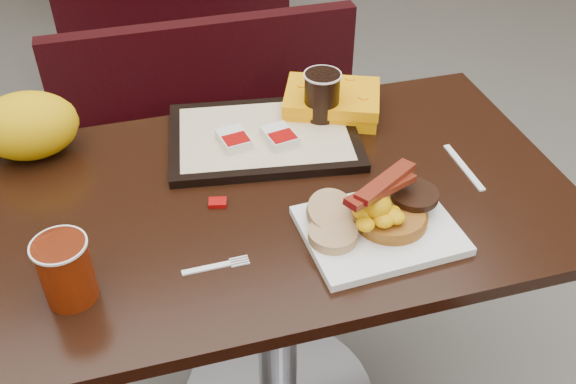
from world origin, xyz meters
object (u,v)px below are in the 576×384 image
object	(u,v)px
pancake_stack	(391,215)
clamshell	(332,102)
fork	(206,268)
tray	(264,137)
knife	(464,167)
coffee_cup_near	(66,271)
bench_near_n	(221,154)
bench_far_s	(171,6)
platter	(379,230)
coffee_cup_far	(322,95)
hashbrown_sleeve_right	(279,136)
hashbrown_sleeve_left	(234,139)
table_near	(277,314)
paper_bag	(28,126)

from	to	relation	value
pancake_stack	clamshell	xyz separation A→B (m)	(0.02, 0.41, -0.00)
fork	tray	xyz separation A→B (m)	(0.19, 0.36, 0.01)
knife	coffee_cup_near	bearing A→B (deg)	-79.55
bench_near_n	bench_far_s	world-z (taller)	same
knife	fork	bearing A→B (deg)	-75.72
knife	tray	world-z (taller)	tray
knife	tray	xyz separation A→B (m)	(-0.38, 0.21, 0.01)
platter	bench_far_s	bearing A→B (deg)	91.21
knife	coffee_cup_far	xyz separation A→B (m)	(-0.24, 0.25, 0.07)
knife	bench_far_s	bearing A→B (deg)	-167.93
tray	fork	bearing A→B (deg)	-110.49
bench_far_s	platter	xyz separation A→B (m)	(0.16, -2.07, 0.40)
platter	knife	distance (m)	0.29
bench_near_n	hashbrown_sleeve_right	xyz separation A→B (m)	(0.05, -0.55, 0.42)
tray	hashbrown_sleeve_left	bearing A→B (deg)	-157.00
bench_near_n	knife	world-z (taller)	knife
fork	hashbrown_sleeve_right	bearing A→B (deg)	54.59
fork	clamshell	size ratio (longest dim) A/B	0.55
coffee_cup_near	coffee_cup_far	bearing A→B (deg)	34.72
bench_near_n	fork	size ratio (longest dim) A/B	8.29
table_near	tray	world-z (taller)	tray
pancake_stack	paper_bag	world-z (taller)	paper_bag
pancake_stack	fork	xyz separation A→B (m)	(-0.35, -0.02, -0.03)
pancake_stack	hashbrown_sleeve_right	distance (m)	0.33
coffee_cup_near	fork	distance (m)	0.23
pancake_stack	coffee_cup_far	xyz separation A→B (m)	(-0.01, 0.38, 0.04)
hashbrown_sleeve_left	clamshell	world-z (taller)	clamshell
coffee_cup_near	coffee_cup_far	size ratio (longest dim) A/B	1.10
platter	hashbrown_sleeve_right	xyz separation A→B (m)	(-0.11, 0.32, 0.02)
paper_bag	coffee_cup_far	bearing A→B (deg)	-4.78
coffee_cup_far	clamshell	world-z (taller)	coffee_cup_far
hashbrown_sleeve_left	clamshell	distance (m)	0.27
platter	coffee_cup_far	xyz separation A→B (m)	(0.01, 0.39, 0.07)
knife	hashbrown_sleeve_right	xyz separation A→B (m)	(-0.36, 0.18, 0.03)
bench_near_n	tray	xyz separation A→B (m)	(0.02, -0.51, 0.40)
bench_near_n	hashbrown_sleeve_left	size ratio (longest dim) A/B	12.66
pancake_stack	tray	distance (m)	0.38
platter	fork	xyz separation A→B (m)	(-0.33, -0.00, -0.01)
bench_near_n	coffee_cup_near	size ratio (longest dim) A/B	8.31
table_near	paper_bag	world-z (taller)	paper_bag
hashbrown_sleeve_right	coffee_cup_near	bearing A→B (deg)	-154.99
bench_far_s	clamshell	bearing A→B (deg)	-82.88
clamshell	coffee_cup_near	bearing A→B (deg)	-122.27
platter	hashbrown_sleeve_left	world-z (taller)	hashbrown_sleeve_left
bench_near_n	pancake_stack	world-z (taller)	pancake_stack
bench_near_n	pancake_stack	size ratio (longest dim) A/B	7.13
coffee_cup_near	knife	size ratio (longest dim) A/B	0.73
hashbrown_sleeve_left	clamshell	xyz separation A→B (m)	(0.25, 0.09, -0.00)
hashbrown_sleeve_right	coffee_cup_far	world-z (taller)	coffee_cup_far
bench_near_n	coffee_cup_near	world-z (taller)	coffee_cup_near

